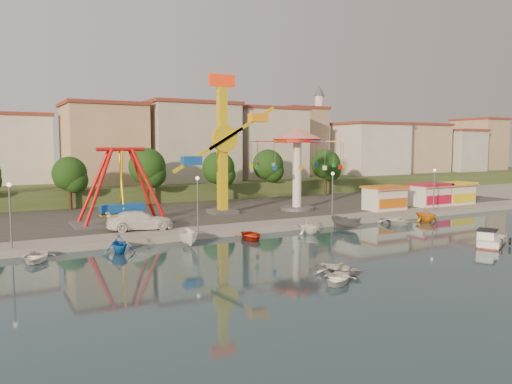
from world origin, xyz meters
TOP-DOWN VIEW (x-y plane):
  - ground at (0.00, 0.00)m, footprint 200.00×200.00m
  - quay_deck at (0.00, 62.00)m, footprint 200.00×100.00m
  - asphalt_pad at (0.00, 30.00)m, footprint 90.00×28.00m
  - hill_terrace at (0.00, 67.00)m, footprint 200.00×60.00m
  - pirate_ship_ride at (-13.07, 21.44)m, footprint 10.00×5.00m
  - kamikaze_tower at (-0.21, 22.85)m, footprint 8.82×3.10m
  - wave_swinger at (9.15, 21.79)m, footprint 11.60×11.60m
  - booth_left at (19.04, 16.49)m, footprint 5.40×3.78m
  - booth_mid at (27.24, 16.49)m, footprint 5.40×3.78m
  - booth_right at (32.19, 16.49)m, footprint 5.40×3.78m
  - lamp_post_0 at (-24.00, 13.00)m, footprint 0.14×0.14m
  - lamp_post_1 at (-8.00, 13.00)m, footprint 0.14×0.14m
  - lamp_post_2 at (8.00, 13.00)m, footprint 0.14×0.14m
  - lamp_post_3 at (24.00, 13.00)m, footprint 0.14×0.14m
  - tree_1 at (-16.00, 36.24)m, footprint 4.35×4.35m
  - tree_2 at (-6.00, 35.81)m, footprint 5.02×5.02m
  - tree_3 at (4.00, 34.36)m, footprint 4.68×4.68m
  - tree_4 at (14.00, 37.35)m, footprint 4.86×4.86m
  - tree_5 at (24.00, 35.54)m, footprint 4.83×4.83m
  - building_1 at (-21.33, 51.38)m, footprint 12.33×9.01m
  - building_2 at (-8.19, 51.96)m, footprint 11.95×9.28m
  - building_3 at (5.60, 48.80)m, footprint 12.59×10.50m
  - building_4 at (19.07, 52.20)m, footprint 10.75×9.23m
  - building_5 at (32.37, 50.33)m, footprint 12.77×10.96m
  - building_6 at (44.15, 48.77)m, footprint 8.23×8.98m
  - building_7 at (56.03, 53.70)m, footprint 11.59×10.93m
  - building_8 at (69.93, 47.19)m, footprint 12.84×9.28m
  - building_9 at (83.46, 49.95)m, footprint 12.95×9.17m
  - minaret at (36.00, 54.00)m, footprint 2.80×2.80m
  - cabin_motorboat at (13.05, -3.05)m, footprint 4.85×3.68m
  - rowboat_a at (-4.62, -4.18)m, footprint 3.56×4.02m
  - rowboat_b at (-6.32, -6.10)m, footprint 3.85×3.72m
  - van at (-12.55, 16.67)m, footprint 6.63×3.44m
  - moored_boat_0 at (-22.55, 9.80)m, footprint 3.47×4.16m
  - moored_boat_1 at (-16.26, 9.80)m, footprint 2.75×3.13m
  - moored_boat_2 at (-10.21, 9.80)m, footprint 2.14×4.05m
  - moored_boat_3 at (-3.99, 9.80)m, footprint 3.24×4.04m
  - moored_boat_4 at (2.56, 9.80)m, footprint 3.13×3.44m
  - moored_boat_5 at (7.40, 9.80)m, footprint 2.23×4.00m
  - moored_boat_6 at (14.50, 9.80)m, footprint 2.98×4.16m
  - moored_boat_7 at (19.11, 9.80)m, footprint 3.00×3.41m

SIDE VIEW (x-z plane):
  - ground at x=0.00m, z-range 0.00..0.00m
  - quay_deck at x=0.00m, z-range 0.00..0.60m
  - rowboat_b at x=-6.32m, z-range 0.00..0.65m
  - rowboat_a at x=-4.62m, z-range 0.00..0.69m
  - moored_boat_0 at x=-22.55m, z-range 0.00..0.74m
  - moored_boat_3 at x=-3.99m, z-range 0.00..0.75m
  - cabin_motorboat at x=13.05m, z-range -0.37..1.23m
  - moored_boat_6 at x=14.50m, z-range 0.00..0.86m
  - asphalt_pad at x=0.00m, z-range 0.60..0.61m
  - moored_boat_5 at x=7.40m, z-range 0.00..1.46m
  - moored_boat_2 at x=-10.21m, z-range 0.00..1.49m
  - moored_boat_1 at x=-16.26m, z-range 0.00..1.55m
  - moored_boat_4 at x=2.56m, z-range 0.00..1.57m
  - moored_boat_7 at x=19.11m, z-range 0.00..1.70m
  - hill_terrace at x=0.00m, z-range 0.00..3.00m
  - van at x=-12.55m, z-range 0.60..2.44m
  - booth_left at x=19.04m, z-range 0.62..3.70m
  - booth_mid at x=27.24m, z-range 0.62..3.70m
  - booth_right at x=32.19m, z-range 0.62..3.70m
  - lamp_post_0 at x=-24.00m, z-range 0.60..5.60m
  - lamp_post_1 at x=-8.00m, z-range 0.60..5.60m
  - lamp_post_2 at x=8.00m, z-range 0.60..5.60m
  - lamp_post_3 at x=24.00m, z-range 0.60..5.60m
  - pirate_ship_ride at x=-13.07m, z-range 0.39..8.39m
  - tree_1 at x=-16.00m, z-range 1.80..8.60m
  - tree_3 at x=4.00m, z-range 1.90..9.21m
  - tree_5 at x=24.00m, z-range 1.94..9.48m
  - tree_4 at x=14.00m, z-range 1.95..9.55m
  - tree_2 at x=-6.00m, z-range 1.99..9.84m
  - building_1 at x=-21.33m, z-range 3.00..11.63m
  - building_7 at x=56.03m, z-range 3.00..11.76m
  - building_3 at x=5.60m, z-range 3.00..12.20m
  - building_9 at x=83.46m, z-range 3.00..12.21m
  - building_4 at x=19.07m, z-range 3.00..12.24m
  - wave_swinger at x=9.15m, z-range 3.00..13.40m
  - kamikaze_tower at x=-0.21m, z-range 0.10..16.60m
  - building_5 at x=32.37m, z-range 3.00..14.21m
  - building_2 at x=-8.19m, z-range 3.00..14.23m
  - building_6 at x=44.15m, z-range 3.00..15.36m
  - building_8 at x=69.93m, z-range 3.00..15.58m
  - minaret at x=36.00m, z-range 3.55..21.55m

